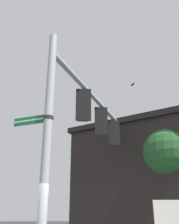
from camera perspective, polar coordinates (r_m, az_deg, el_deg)
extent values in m
cylinder|color=#ADB2B7|center=(6.40, -9.77, -7.93)|extent=(0.23, 0.23, 6.76)
cylinder|color=#ADB2B7|center=(10.07, 0.74, 3.58)|extent=(2.83, 5.96, 0.18)
cylinder|color=black|center=(9.20, -1.37, 4.83)|extent=(0.08, 0.08, 0.18)
cube|color=#194723|center=(8.95, -1.41, 1.29)|extent=(0.36, 0.30, 1.05)
sphere|color=red|center=(9.26, -1.41, 2.84)|extent=(0.22, 0.22, 0.22)
cube|color=#194723|center=(9.32, -1.41, 3.35)|extent=(0.24, 0.20, 0.03)
sphere|color=brown|center=(9.13, -1.43, 0.84)|extent=(0.22, 0.22, 0.22)
cube|color=#194723|center=(9.18, -1.43, 1.36)|extent=(0.24, 0.20, 0.03)
sphere|color=#0F4C19|center=(9.00, -1.45, -1.23)|extent=(0.22, 0.22, 0.22)
cube|color=#194723|center=(9.05, -1.45, -0.68)|extent=(0.24, 0.20, 0.03)
cube|color=black|center=(8.79, -1.39, 1.71)|extent=(0.54, 0.03, 1.22)
cylinder|color=black|center=(10.80, 2.55, 0.78)|extent=(0.08, 0.08, 0.18)
cube|color=#194723|center=(10.58, 2.60, -2.31)|extent=(0.36, 0.30, 1.05)
sphere|color=red|center=(10.88, 2.49, -0.88)|extent=(0.22, 0.22, 0.22)
cube|color=#194723|center=(10.93, 2.47, -0.43)|extent=(0.24, 0.20, 0.03)
sphere|color=brown|center=(10.76, 2.51, -2.63)|extent=(0.22, 0.22, 0.22)
cube|color=#194723|center=(10.81, 2.50, -2.17)|extent=(0.24, 0.20, 0.03)
sphere|color=#0F4C19|center=(10.66, 2.54, -4.41)|extent=(0.22, 0.22, 0.22)
cube|color=#194723|center=(10.70, 2.53, -3.94)|extent=(0.24, 0.20, 0.03)
cube|color=black|center=(10.42, 2.68, -2.00)|extent=(0.54, 0.03, 1.22)
cylinder|color=black|center=(12.47, 5.43, -2.20)|extent=(0.08, 0.08, 0.18)
cube|color=#194723|center=(12.29, 5.53, -4.92)|extent=(0.36, 0.30, 1.05)
sphere|color=red|center=(12.57, 5.36, -3.63)|extent=(0.22, 0.22, 0.22)
cube|color=#194723|center=(12.61, 5.33, -3.23)|extent=(0.24, 0.20, 0.03)
sphere|color=brown|center=(12.47, 5.41, -5.16)|extent=(0.22, 0.22, 0.22)
cube|color=#194723|center=(12.51, 5.39, -4.75)|extent=(0.24, 0.20, 0.03)
sphere|color=#0F4C19|center=(12.37, 5.47, -6.72)|extent=(0.22, 0.22, 0.22)
cube|color=#194723|center=(12.42, 5.44, -6.30)|extent=(0.24, 0.20, 0.03)
cube|color=black|center=(12.12, 5.63, -4.69)|extent=(0.54, 0.03, 1.22)
cube|color=#147238|center=(6.94, -13.65, -1.93)|extent=(0.87, 0.42, 0.22)
cube|color=white|center=(6.93, -13.67, -1.89)|extent=(0.86, 0.40, 0.04)
cylinder|color=#262626|center=(6.62, -9.35, -1.32)|extent=(0.27, 0.27, 0.08)
ellipsoid|color=black|center=(15.43, 9.80, 6.18)|extent=(0.21, 0.14, 0.06)
cube|color=black|center=(15.42, 9.84, 6.24)|extent=(0.17, 0.29, 0.11)
cube|color=black|center=(15.45, 9.75, 6.18)|extent=(0.17, 0.30, 0.02)
cube|color=#282321|center=(15.68, 17.94, -16.10)|extent=(11.48, 11.11, 6.14)
cube|color=black|center=(16.23, 16.67, -4.77)|extent=(11.93, 11.55, 0.30)
cylinder|color=#4C3823|center=(12.92, 19.54, -21.22)|extent=(0.39, 0.39, 3.37)
sphere|color=#28602D|center=(13.16, 18.08, -9.24)|extent=(3.04, 3.04, 3.04)
cube|color=silver|center=(6.16, 17.42, -22.11)|extent=(0.60, 0.04, 0.76)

